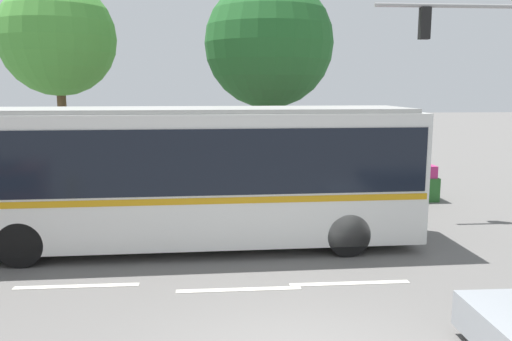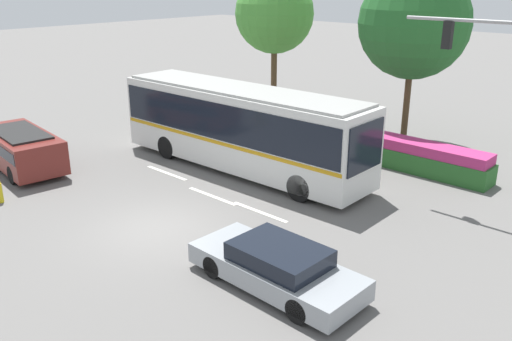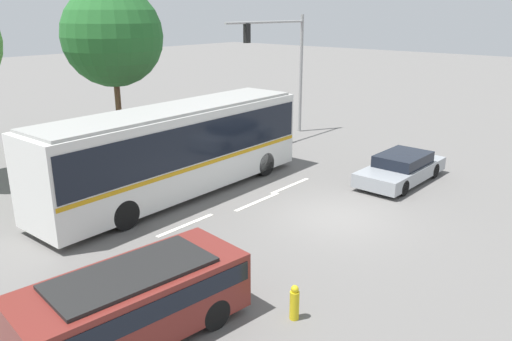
{
  "view_description": "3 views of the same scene",
  "coord_description": "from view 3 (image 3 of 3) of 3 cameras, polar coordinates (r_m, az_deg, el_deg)",
  "views": [
    {
      "loc": [
        -1.06,
        -6.29,
        3.84
      ],
      "look_at": [
        -0.07,
        5.89,
        1.84
      ],
      "focal_mm": 35.71,
      "sensor_mm": 36.0,
      "label": 1
    },
    {
      "loc": [
        12.82,
        -9.26,
        7.52
      ],
      "look_at": [
        1.41,
        3.08,
        1.46
      ],
      "focal_mm": 38.05,
      "sensor_mm": 36.0,
      "label": 2
    },
    {
      "loc": [
        -13.84,
        -8.28,
        6.76
      ],
      "look_at": [
        -1.25,
        2.51,
        1.46
      ],
      "focal_mm": 35.33,
      "sensor_mm": 36.0,
      "label": 3
    }
  ],
  "objects": [
    {
      "name": "suv_left_lane",
      "position": [
        11.25,
        -13.68,
        -13.97
      ],
      "size": [
        5.06,
        2.54,
        1.61
      ],
      "rotation": [
        0.0,
        0.0,
        3.03
      ],
      "color": "maroon",
      "rests_on": "ground"
    },
    {
      "name": "traffic_light_pole",
      "position": [
        27.71,
        3.28,
        12.77
      ],
      "size": [
        6.17,
        0.24,
        6.53
      ],
      "rotation": [
        0.0,
        0.0,
        3.14
      ],
      "color": "gray",
      "rests_on": "ground"
    },
    {
      "name": "city_bus",
      "position": [
        19.07,
        -8.96,
        2.78
      ],
      "size": [
        11.54,
        2.78,
        3.36
      ],
      "rotation": [
        0.0,
        0.0,
        0.02
      ],
      "color": "silver",
      "rests_on": "ground"
    },
    {
      "name": "fire_hydrant",
      "position": [
        11.85,
        4.38,
        -14.72
      ],
      "size": [
        0.22,
        0.22,
        0.86
      ],
      "color": "gold",
      "rests_on": "ground"
    },
    {
      "name": "lane_stripe_mid",
      "position": [
        16.81,
        -7.95,
        -6.13
      ],
      "size": [
        2.4,
        0.16,
        0.01
      ],
      "primitive_type": "cube",
      "color": "silver",
      "rests_on": "ground"
    },
    {
      "name": "ground_plane",
      "position": [
        17.49,
        8.97,
        -5.23
      ],
      "size": [
        140.0,
        140.0,
        0.0
      ],
      "primitive_type": "plane",
      "color": "slate"
    },
    {
      "name": "flowering_hedge",
      "position": [
        24.99,
        -9.97,
        3.19
      ],
      "size": [
        10.07,
        1.16,
        1.22
      ],
      "color": "#286028",
      "rests_on": "ground"
    },
    {
      "name": "sedan_foreground",
      "position": [
        21.48,
        16.13,
        0.24
      ],
      "size": [
        4.74,
        1.93,
        1.17
      ],
      "rotation": [
        0.0,
        0.0,
        3.13
      ],
      "color": "gray",
      "rests_on": "ground"
    },
    {
      "name": "lane_stripe_far",
      "position": [
        20.31,
        3.9,
        -1.73
      ],
      "size": [
        2.4,
        0.16,
        0.01
      ],
      "primitive_type": "cube",
      "color": "silver",
      "rests_on": "ground"
    },
    {
      "name": "street_tree_centre",
      "position": [
        26.72,
        -15.93,
        14.4
      ],
      "size": [
        4.98,
        4.98,
        8.01
      ],
      "color": "brown",
      "rests_on": "ground"
    },
    {
      "name": "lane_stripe_near",
      "position": [
        18.61,
        0.17,
        -3.55
      ],
      "size": [
        2.4,
        0.16,
        0.01
      ],
      "primitive_type": "cube",
      "color": "silver",
      "rests_on": "ground"
    }
  ]
}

